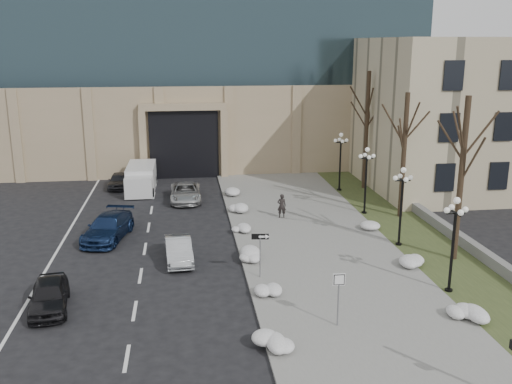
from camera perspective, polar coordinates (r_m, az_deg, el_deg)
ground at (r=21.65m, az=4.97°, el=-17.80°), size 160.00×160.00×0.00m
sidewalk at (r=34.68m, az=5.73°, el=-4.84°), size 9.00×40.00×0.12m
curb at (r=33.97m, az=-1.72°, el=-5.17°), size 0.30×40.00×0.14m
grass_strip at (r=36.66m, az=15.70°, el=-4.26°), size 4.00×40.00×0.10m
stone_wall at (r=39.10m, az=17.30°, el=-2.73°), size 0.50×30.00×0.70m
classical_building at (r=53.01m, az=22.35°, el=7.52°), size 22.00×18.12×12.00m
car_a at (r=27.49m, az=-20.00°, el=-9.67°), size 2.13×4.21×1.37m
car_b at (r=31.57m, az=-7.74°, el=-5.76°), size 1.65×4.05×1.31m
car_c at (r=35.83m, az=-14.58°, el=-3.45°), size 3.20×5.49×1.49m
car_d at (r=43.34m, az=-7.06°, el=-0.04°), size 2.24×4.86×1.35m
car_e at (r=48.36m, az=-13.58°, el=1.14°), size 1.67×3.72×1.24m
pedestrian at (r=38.56m, az=2.58°, el=-1.39°), size 0.63×0.44×1.64m
box_truck at (r=47.04m, az=-11.43°, el=1.31°), size 2.26×6.25×1.98m
one_way_sign at (r=28.49m, az=0.72°, el=-5.02°), size 0.90×0.27×2.43m
keep_sign at (r=24.08m, az=8.27°, el=-9.50°), size 0.53×0.07×2.45m
snow_clump_b at (r=23.02m, az=1.92°, el=-14.75°), size 1.10×1.60×0.36m
snow_clump_c at (r=27.35m, az=0.92°, el=-9.74°), size 1.10×1.60×0.36m
snow_clump_d at (r=31.41m, az=-0.58°, el=-6.42°), size 1.10×1.60×0.36m
snow_clump_e at (r=36.17m, az=-1.75°, el=-3.54°), size 1.10×1.60×0.36m
snow_clump_f at (r=39.98m, az=-2.09°, el=-1.75°), size 1.10×1.60×0.36m
snow_clump_g at (r=44.47m, az=-2.25°, el=-0.06°), size 1.10×1.60×0.36m
snow_clump_h at (r=26.45m, az=20.39°, el=-11.61°), size 1.10×1.60×0.36m
snow_clump_i at (r=31.64m, az=15.56°, el=-6.82°), size 1.10×1.60×0.36m
snow_clump_j at (r=36.84m, az=11.69°, el=-3.51°), size 1.10×1.60×0.36m
lamppost_a at (r=28.17m, az=19.19°, el=-3.80°), size 1.18×1.18×4.76m
lamppost_b at (r=33.84m, az=14.37°, el=-0.39°), size 1.18×1.18×4.76m
lamppost_c at (r=39.77m, az=10.97°, el=2.02°), size 1.18×1.18×4.76m
lamppost_d at (r=45.85m, az=8.45°, el=3.80°), size 1.18×1.18×4.76m
tree_near at (r=31.94m, az=20.00°, el=3.37°), size 3.20×3.20×9.00m
tree_mid at (r=39.15m, az=14.67°, el=5.24°), size 3.20×3.20×8.50m
tree_far at (r=46.50m, az=11.06°, el=7.68°), size 3.20×3.20×9.50m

